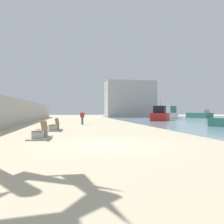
# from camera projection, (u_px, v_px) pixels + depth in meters

# --- Properties ---
(ground_plane) EXTENTS (120.00, 120.00, 0.00)m
(ground_plane) POSITION_uv_depth(u_px,v_px,m) (85.00, 124.00, 28.55)
(ground_plane) COLOR #C6B793
(seawall) EXTENTS (0.80, 64.00, 2.81)m
(seawall) POSITION_uv_depth(u_px,v_px,m) (20.00, 112.00, 27.26)
(seawall) COLOR #ADAAA3
(seawall) RESTS_ON ground
(bench_near) EXTENTS (1.21, 2.16, 0.98)m
(bench_near) POSITION_uv_depth(u_px,v_px,m) (41.00, 134.00, 13.11)
(bench_near) COLOR #ADAAA3
(bench_near) RESTS_ON ground
(bench_far) EXTENTS (1.25, 2.17, 0.98)m
(bench_far) POSITION_uv_depth(u_px,v_px,m) (55.00, 128.00, 18.31)
(bench_far) COLOR #ADAAA3
(bench_far) RESTS_ON ground
(person_walking) EXTENTS (0.49, 0.29, 1.57)m
(person_walking) POSITION_uv_depth(u_px,v_px,m) (82.00, 117.00, 26.39)
(person_walking) COLOR teal
(person_walking) RESTS_ON ground
(boat_far_left) EXTENTS (3.91, 5.69, 1.87)m
(boat_far_left) POSITION_uv_depth(u_px,v_px,m) (200.00, 115.00, 49.27)
(boat_far_left) COLOR #337060
(boat_far_left) RESTS_ON water_bay
(boat_far_right) EXTENTS (4.37, 6.61, 2.37)m
(boat_far_right) POSITION_uv_depth(u_px,v_px,m) (174.00, 114.00, 44.39)
(boat_far_right) COLOR white
(boat_far_right) RESTS_ON water_bay
(boat_nearest) EXTENTS (5.20, 7.04, 8.02)m
(boat_nearest) POSITION_uv_depth(u_px,v_px,m) (160.00, 115.00, 37.10)
(boat_nearest) COLOR red
(boat_nearest) RESTS_ON water_bay
(harbor_building) EXTENTS (12.00, 6.00, 8.78)m
(harbor_building) POSITION_uv_depth(u_px,v_px,m) (130.00, 99.00, 58.28)
(harbor_building) COLOR #ADAAA3
(harbor_building) RESTS_ON ground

